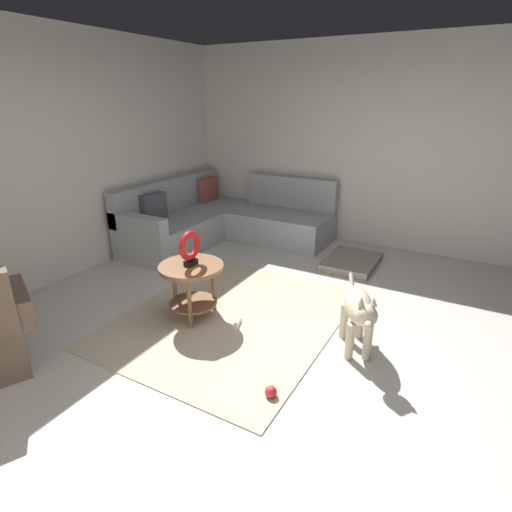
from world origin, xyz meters
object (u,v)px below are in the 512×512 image
Objects in this scene: dog_bed_mat at (352,262)px; dog_toy_ball at (271,392)px; sectional_couch at (222,221)px; dog at (359,310)px; torus_sculpture at (190,247)px; dog_toy_rope at (237,324)px; side_table at (192,277)px.

dog_toy_ball is at bearing -175.27° from dog_bed_mat.
dog_bed_mat is 9.11× the size of dog_toy_ball.
dog_bed_mat is 2.64m from dog_toy_ball.
dog is (-1.79, -2.51, 0.09)m from sectional_couch.
dog is at bearing -162.34° from dog_bed_mat.
sectional_couch is 6.90× the size of torus_sculpture.
torus_sculpture is 2.03× the size of dog_toy_rope.
torus_sculpture is at bearing 96.12° from dog_toy_rope.
dog_bed_mat is (1.99, -0.94, -0.67)m from torus_sculpture.
side_table is at bearing 180.00° from torus_sculpture.
dog reaches higher than dog_toy_rope.
sectional_couch is 3.08m from dog.
torus_sculpture is 2.30m from dog_bed_mat.
dog is at bearing -22.50° from dog_toy_ball.
torus_sculpture reaches higher than side_table.
sectional_couch reaches higher than dog_toy_rope.
sectional_couch is at bearing -61.67° from dog.
torus_sculpture reaches higher than dog_bed_mat.
side_table is 2.24m from dog_bed_mat.
dog_toy_rope is at bearing -17.54° from dog.
dog_toy_ball reaches higher than dog_toy_rope.
torus_sculpture is (-2.00, -1.00, 0.42)m from sectional_couch.
dog_toy_ball is (-2.64, -2.16, -0.24)m from sectional_couch.
sectional_couch reaches higher than dog.
dog_bed_mat is 4.98× the size of dog_toy_rope.
side_table is 3.73× the size of dog_toy_rope.
dog_bed_mat is (-0.01, -1.94, -0.24)m from sectional_couch.
torus_sculpture is 0.42× the size of dog.
dog_bed_mat is at bearing -14.07° from dog_toy_rope.
side_table is 1.53m from dog.
dog reaches higher than dog_toy_ball.
side_table is (-2.00, -1.00, 0.13)m from sectional_couch.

